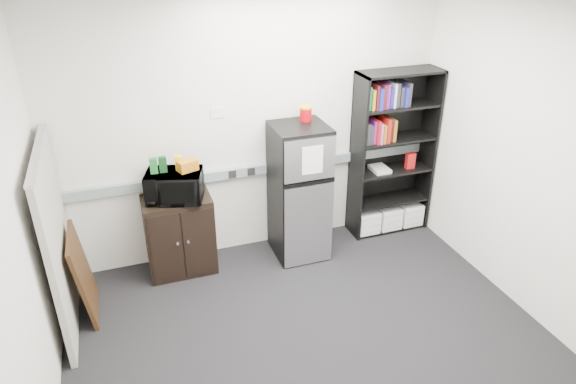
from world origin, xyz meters
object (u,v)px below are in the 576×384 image
object	(u,v)px
cabinet	(180,235)
refrigerator	(299,192)
microwave	(175,186)
bookshelf	(392,155)
cubicle_partition	(58,241)

from	to	relation	value
cabinet	refrigerator	bearing A→B (deg)	-3.69
cabinet	refrigerator	distance (m)	1.28
microwave	refrigerator	world-z (taller)	refrigerator
bookshelf	cubicle_partition	xyz separation A→B (m)	(-3.43, -0.49, -0.10)
cubicle_partition	bookshelf	bearing A→B (deg)	8.06
bookshelf	microwave	world-z (taller)	bookshelf
cabinet	microwave	bearing A→B (deg)	-90.00
bookshelf	refrigerator	xyz separation A→B (m)	(-1.15, -0.14, -0.19)
cabinet	refrigerator	world-z (taller)	refrigerator
refrigerator	cubicle_partition	bearing A→B (deg)	-171.35
cabinet	microwave	size ratio (longest dim) A/B	1.58
cubicle_partition	cabinet	distance (m)	1.19
bookshelf	refrigerator	size ratio (longest dim) A/B	1.29
microwave	refrigerator	bearing A→B (deg)	14.03
cubicle_partition	refrigerator	distance (m)	2.31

